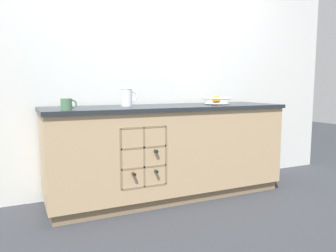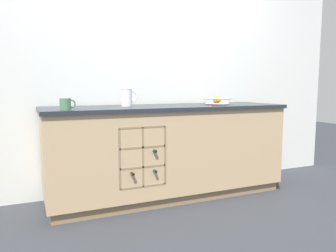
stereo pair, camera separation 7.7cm
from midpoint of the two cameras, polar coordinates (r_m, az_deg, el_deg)
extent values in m
plane|color=#2D3035|center=(3.31, 0.68, -12.06)|extent=(14.00, 14.00, 0.00)
cube|color=silver|center=(3.49, -1.92, 10.16)|extent=(4.69, 0.06, 2.55)
cube|color=#8B7354|center=(3.30, 0.68, -11.32)|extent=(2.23, 0.56, 0.09)
cube|color=tan|center=(3.19, 0.69, -3.98)|extent=(2.29, 0.62, 0.77)
cube|color=#23282D|center=(3.14, 0.70, 3.25)|extent=(2.33, 0.66, 0.03)
cube|color=#8B7354|center=(2.86, -4.28, -5.06)|extent=(0.40, 0.01, 0.51)
cube|color=#8B7354|center=(2.75, -7.90, -5.58)|extent=(0.02, 0.10, 0.51)
cube|color=#8B7354|center=(2.89, -0.13, -4.93)|extent=(0.02, 0.10, 0.51)
cube|color=#8B7354|center=(2.88, -3.88, -10.22)|extent=(0.40, 0.10, 0.02)
cube|color=#8B7354|center=(2.83, -3.91, -6.94)|extent=(0.40, 0.10, 0.02)
cube|color=#8B7354|center=(2.80, -3.94, -3.56)|extent=(0.40, 0.10, 0.02)
cube|color=#8B7354|center=(2.77, -3.97, -0.11)|extent=(0.40, 0.10, 0.02)
cube|color=#8B7354|center=(2.81, -3.92, -5.26)|extent=(0.02, 0.10, 0.51)
cylinder|color=black|center=(2.90, -6.42, -7.51)|extent=(0.07, 0.20, 0.07)
cylinder|color=black|center=(2.77, -5.54, -8.19)|extent=(0.03, 0.08, 0.03)
cylinder|color=black|center=(2.96, -2.67, -7.15)|extent=(0.07, 0.20, 0.07)
cylinder|color=black|center=(2.84, -1.64, -7.78)|extent=(0.03, 0.08, 0.03)
cylinder|color=black|center=(2.95, -2.86, -3.76)|extent=(0.08, 0.22, 0.08)
cylinder|color=black|center=(2.81, -1.73, -4.30)|extent=(0.03, 0.09, 0.03)
cylinder|color=silver|center=(3.36, 9.24, 3.78)|extent=(0.13, 0.13, 0.01)
cone|color=silver|center=(3.36, 9.26, 4.40)|extent=(0.26, 0.26, 0.06)
torus|color=silver|center=(3.36, 9.26, 4.78)|extent=(0.28, 0.28, 0.02)
sphere|color=gold|center=(3.37, 9.27, 4.38)|extent=(0.07, 0.07, 0.07)
sphere|color=red|center=(3.44, 9.14, 4.43)|extent=(0.06, 0.06, 0.06)
sphere|color=orange|center=(3.30, 9.16, 4.51)|extent=(0.09, 0.09, 0.09)
cylinder|color=white|center=(3.07, -6.50, 4.96)|extent=(0.10, 0.10, 0.16)
torus|color=white|center=(3.07, -6.52, 6.40)|extent=(0.10, 0.10, 0.01)
torus|color=white|center=(3.08, -5.58, 5.13)|extent=(0.11, 0.01, 0.11)
cylinder|color=#4C7A56|center=(2.67, -16.68, 3.67)|extent=(0.09, 0.09, 0.09)
torus|color=#4C7A56|center=(2.68, -15.72, 3.75)|extent=(0.07, 0.01, 0.07)
camera|label=1|loc=(0.04, -89.31, 0.08)|focal=35.00mm
camera|label=2|loc=(0.04, 90.69, -0.08)|focal=35.00mm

